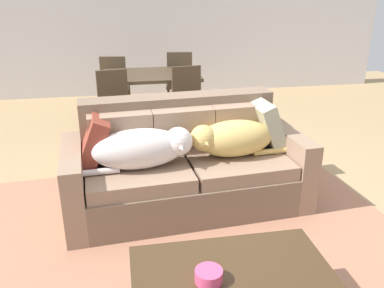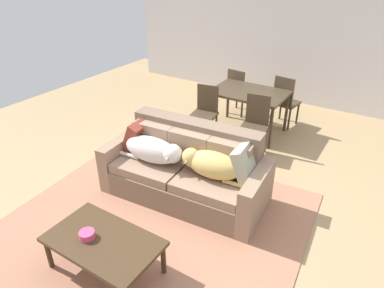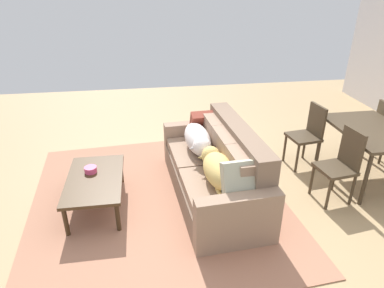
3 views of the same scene
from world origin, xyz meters
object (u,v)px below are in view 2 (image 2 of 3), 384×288
Objects in this scene: dog_on_left_cushion at (155,150)px; dining_chair_far_right at (285,100)px; throw_pillow_by_left_arm at (138,135)px; dining_chair_near_left at (205,111)px; bowl_on_coffee_table at (87,235)px; throw_pillow_by_right_arm at (247,163)px; coffee_table at (103,243)px; dining_chair_far_left at (238,90)px; couch at (187,170)px; dining_chair_near_right at (255,123)px; dining_table at (249,96)px; dog_on_right_cushion at (211,164)px.

dining_chair_far_right is (0.71, 2.84, -0.12)m from dog_on_left_cushion.
dining_chair_far_right reaches higher than throw_pillow_by_left_arm.
bowl_on_coffee_table is at bearing -89.27° from dining_chair_near_left.
coffee_table is at bearing -115.00° from throw_pillow_by_right_arm.
throw_pillow_by_left_arm is 0.48× the size of dining_chair_far_left.
dining_chair_far_left is (-0.46, 4.26, 0.06)m from bowl_on_coffee_table.
bowl_on_coffee_table reaches higher than coffee_table.
couch reaches higher than dining_chair_near_right.
throw_pillow_by_left_arm is 1.70m from coffee_table.
throw_pillow_by_right_arm is at bearing 65.00° from coffee_table.
throw_pillow_by_left_arm is 0.47× the size of dining_chair_near_left.
dining_table is 1.38× the size of dining_chair_far_left.
dining_table is at bearing 58.34° from dining_chair_far_right.
dining_chair_near_right is at bearing 132.91° from dining_chair_far_left.
throw_pillow_by_right_arm is 1.46m from dining_chair_near_right.
dining_chair_near_left is at bearing 101.76° from coffee_table.
dog_on_right_cushion is at bearing -77.21° from dining_table.
dog_on_right_cushion is 0.91× the size of dining_chair_far_right.
dining_chair_near_left is (-0.47, 3.01, 0.08)m from bowl_on_coffee_table.
throw_pillow_by_left_arm is at bearing 172.26° from dog_on_right_cushion.
throw_pillow_by_right_arm reaches higher than bowl_on_coffee_table.
dining_table is at bearing 98.45° from dog_on_right_cushion.
dog_on_right_cushion is (0.39, -0.08, 0.27)m from couch.
dog_on_right_cushion is 1.92× the size of throw_pillow_by_right_arm.
coffee_table is 4.16m from dining_chair_far_right.
dining_chair_far_right is at bearing 71.69° from dog_on_left_cushion.
bowl_on_coffee_table is 0.17× the size of dining_chair_far_left.
couch is 0.83m from throw_pillow_by_right_arm.
dining_chair_far_right reaches higher than dining_chair_near_left.
dining_chair_near_right is (0.40, -0.62, -0.16)m from dining_table.
bowl_on_coffee_table is (-0.89, -1.65, -0.23)m from throw_pillow_by_right_arm.
dining_chair_far_left is at bearing 81.58° from dining_chair_near_left.
dining_chair_far_right is (0.94, -0.06, 0.01)m from dining_chair_far_left.
dining_chair_near_left reaches higher than dining_chair_far_left.
dining_chair_far_left is (-1.35, 2.62, -0.17)m from throw_pillow_by_right_arm.
dining_chair_near_left reaches higher than dog_on_right_cushion.
coffee_table is 2.98m from dining_chair_near_right.
dog_on_right_cushion is 0.69× the size of dining_table.
couch is 1.55m from bowl_on_coffee_table.
dog_on_left_cushion is 2.09× the size of throw_pillow_by_right_arm.
dog_on_left_cushion is 1.15m from throw_pillow_by_right_arm.
bowl_on_coffee_table is (-0.13, -1.54, 0.08)m from couch.
dog_on_left_cushion is at bearing -165.47° from throw_pillow_by_right_arm.
dining_table is at bearing 113.59° from throw_pillow_by_right_arm.
dining_chair_near_right is (-0.47, 1.37, -0.15)m from throw_pillow_by_right_arm.
bowl_on_coffee_table is at bearing 91.26° from dining_chair_far_right.
dog_on_right_cushion is 2.23m from dining_table.
dog_on_right_cushion is at bearing -153.86° from throw_pillow_by_right_arm.
throw_pillow_by_left_arm is at bearing 176.58° from couch.
dining_chair_near_left is at bearing 83.36° from throw_pillow_by_left_arm.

